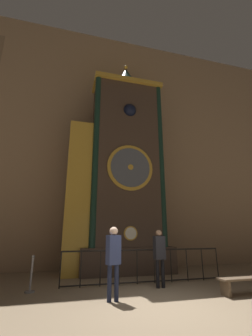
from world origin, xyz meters
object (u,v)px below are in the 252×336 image
at_px(clock_tower, 119,171).
at_px(visitor_near, 113,255).
at_px(visitor_far, 159,252).
at_px(visitor_bench, 242,282).
at_px(stanchion_post, 31,280).

height_order(clock_tower, visitor_near, clock_tower).
bearing_deg(visitor_near, clock_tower, 55.99).
distance_m(visitor_near, visitor_far, 2.00).
bearing_deg(visitor_bench, stanchion_post, 162.39).
distance_m(clock_tower, visitor_near, 5.12).
bearing_deg(visitor_far, visitor_bench, -41.55).
xyz_separation_m(visitor_near, visitor_far, (1.71, 1.03, -0.05)).
bearing_deg(clock_tower, visitor_bench, -58.38).
height_order(visitor_far, visitor_bench, visitor_far).
relative_size(visitor_far, stanchion_post, 1.72).
xyz_separation_m(visitor_near, visitor_bench, (3.54, -0.31, -0.76)).
bearing_deg(clock_tower, stanchion_post, -143.61).
relative_size(visitor_far, visitor_bench, 1.27).
height_order(visitor_near, visitor_far, visitor_near).
bearing_deg(stanchion_post, visitor_near, -35.23).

